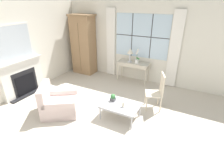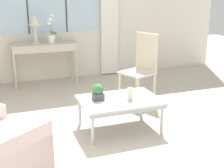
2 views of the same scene
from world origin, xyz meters
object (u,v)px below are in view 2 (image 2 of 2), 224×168
object	(u,v)px
side_chair_wooden	(142,64)
potted_orchid	(51,33)
console_table	(44,48)
table_lamp	(35,23)
potted_plant_small	(98,92)
pillar_candle	(130,94)
coffee_table	(120,102)

from	to	relation	value
side_chair_wooden	potted_orchid	bearing A→B (deg)	129.92
console_table	table_lamp	size ratio (longest dim) A/B	2.29
console_table	potted_plant_small	xyz separation A→B (m)	(0.31, -2.22, -0.17)
table_lamp	side_chair_wooden	distance (m)	2.06
side_chair_wooden	pillar_candle	bearing A→B (deg)	-122.53
table_lamp	coffee_table	size ratio (longest dim) A/B	0.52
coffee_table	console_table	bearing A→B (deg)	103.93
table_lamp	side_chair_wooden	xyz separation A→B (m)	(1.42, -1.39, -0.54)
potted_plant_small	side_chair_wooden	bearing A→B (deg)	39.85
table_lamp	pillar_candle	distance (m)	2.56
potted_orchid	coffee_table	world-z (taller)	potted_orchid
coffee_table	potted_plant_small	world-z (taller)	potted_plant_small
console_table	table_lamp	world-z (taller)	table_lamp
side_chair_wooden	potted_plant_small	bearing A→B (deg)	-140.15
potted_orchid	potted_plant_small	distance (m)	2.23
side_chair_wooden	coffee_table	xyz separation A→B (m)	(-0.71, -0.88, -0.23)
potted_orchid	pillar_candle	world-z (taller)	potted_orchid
potted_orchid	pillar_candle	xyz separation A→B (m)	(0.54, -2.32, -0.47)
pillar_candle	potted_orchid	bearing A→B (deg)	103.15
coffee_table	potted_plant_small	xyz separation A→B (m)	(-0.25, 0.07, 0.14)
table_lamp	potted_orchid	xyz separation A→B (m)	(0.27, -0.02, -0.19)
table_lamp	coffee_table	distance (m)	2.50
side_chair_wooden	console_table	bearing A→B (deg)	132.32
console_table	side_chair_wooden	bearing A→B (deg)	-47.68
side_chair_wooden	pillar_candle	size ratio (longest dim) A/B	6.54
console_table	coffee_table	xyz separation A→B (m)	(0.57, -2.29, -0.31)
potted_plant_small	pillar_candle	size ratio (longest dim) A/B	1.22
coffee_table	potted_plant_small	bearing A→B (deg)	164.13
side_chair_wooden	potted_plant_small	xyz separation A→B (m)	(-0.97, -0.81, -0.09)
potted_orchid	potted_plant_small	bearing A→B (deg)	-85.34
table_lamp	console_table	bearing A→B (deg)	9.00
console_table	coffee_table	world-z (taller)	console_table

